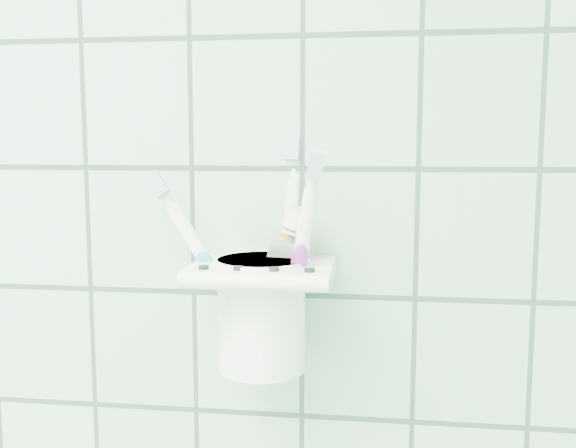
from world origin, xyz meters
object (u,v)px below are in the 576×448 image
Objects in this scene: holder_bracket at (263,272)px; cup at (262,310)px; toothbrush_orange at (282,253)px; toothpaste_tube at (263,267)px; toothbrush_blue at (279,245)px; toothbrush_pink at (268,251)px.

holder_bracket and cup have the same top height.
toothbrush_orange reaches higher than toothpaste_tube.
toothbrush_orange is (0.00, -0.01, -0.01)m from toothbrush_blue.
toothbrush_blue reaches higher than cup.
holder_bracket is at bearing -166.35° from toothbrush_orange.
holder_bracket is at bearing -113.16° from toothbrush_blue.
toothbrush_blue is at bearing -12.86° from toothpaste_tube.
holder_bracket is 0.61× the size of toothbrush_blue.
holder_bracket is 0.03m from toothbrush_blue.
toothbrush_orange is 0.03m from toothpaste_tube.
toothbrush_blue reaches higher than toothbrush_orange.
cup is (-0.00, 0.00, -0.04)m from holder_bracket.
toothbrush_blue is (0.01, 0.02, 0.02)m from holder_bracket.
toothbrush_blue is 1.36× the size of toothpaste_tube.
toothbrush_orange is at bearing 20.85° from toothbrush_pink.
cup is 0.53× the size of toothbrush_pink.
toothbrush_blue reaches higher than toothbrush_pink.
toothbrush_orange is (0.02, 0.01, 0.02)m from holder_bracket.
toothbrush_pink reaches higher than toothpaste_tube.
holder_bracket is at bearing 132.74° from toothbrush_pink.
holder_bracket is 0.04m from cup.
holder_bracket is 1.23× the size of cup.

